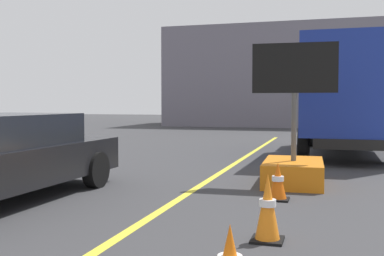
# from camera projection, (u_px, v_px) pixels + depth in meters

# --- Properties ---
(arrow_board_trailer) EXTENTS (1.60, 1.84, 2.70)m
(arrow_board_trailer) POSITION_uv_depth(u_px,v_px,m) (293.00, 159.00, 9.04)
(arrow_board_trailer) COLOR orange
(arrow_board_trailer) RESTS_ON ground
(box_truck) EXTENTS (2.55, 6.83, 3.30)m
(box_truck) POSITION_uv_depth(u_px,v_px,m) (346.00, 95.00, 14.05)
(box_truck) COLOR black
(box_truck) RESTS_ON ground
(far_building_block) EXTENTS (14.15, 7.79, 6.54)m
(far_building_block) POSITION_uv_depth(u_px,v_px,m) (276.00, 78.00, 32.72)
(far_building_block) COLOR slate
(far_building_block) RESTS_ON ground
(traffic_cone_far_lane) EXTENTS (0.36, 0.36, 0.77)m
(traffic_cone_far_lane) POSITION_uv_depth(u_px,v_px,m) (268.00, 208.00, 5.30)
(traffic_cone_far_lane) COLOR black
(traffic_cone_far_lane) RESTS_ON ground
(traffic_cone_curbside) EXTENTS (0.36, 0.36, 0.61)m
(traffic_cone_curbside) POSITION_uv_depth(u_px,v_px,m) (278.00, 182.00, 7.55)
(traffic_cone_curbside) COLOR black
(traffic_cone_curbside) RESTS_ON ground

